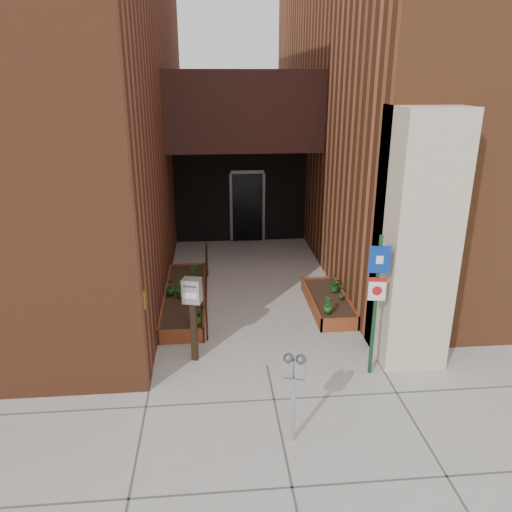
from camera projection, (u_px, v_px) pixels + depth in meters
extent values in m
plane|color=#9E9991|center=(267.00, 366.00, 8.82)|extent=(80.00, 80.00, 0.00)
cube|color=brown|center=(9.00, 70.00, 12.90)|extent=(8.00, 14.60, 10.00)
cube|color=brown|center=(447.00, 70.00, 14.35)|extent=(8.00, 13.70, 10.00)
cube|color=beige|center=(415.00, 240.00, 8.48)|extent=(1.10, 1.20, 4.40)
cube|color=black|center=(243.00, 110.00, 13.10)|extent=(4.20, 2.00, 2.00)
cube|color=black|center=(240.00, 192.00, 15.25)|extent=(4.00, 0.30, 3.00)
cube|color=black|center=(247.00, 208.00, 15.25)|extent=(0.90, 0.06, 2.10)
cube|color=#B79338|center=(145.00, 297.00, 7.96)|extent=(0.04, 0.30, 0.30)
cube|color=brown|center=(181.00, 337.00, 9.50)|extent=(0.90, 0.04, 0.30)
cube|color=brown|center=(188.00, 269.00, 12.84)|extent=(0.90, 0.04, 0.30)
cube|color=brown|center=(166.00, 299.00, 11.13)|extent=(0.04, 3.60, 0.30)
cube|color=brown|center=(204.00, 297.00, 11.21)|extent=(0.04, 3.60, 0.30)
cube|color=black|center=(185.00, 299.00, 11.18)|extent=(0.82, 3.52, 0.26)
cube|color=brown|center=(340.00, 325.00, 9.96)|extent=(0.80, 0.04, 0.30)
cube|color=brown|center=(318.00, 283.00, 11.98)|extent=(0.80, 0.04, 0.30)
cube|color=brown|center=(311.00, 303.00, 10.94)|extent=(0.04, 2.20, 0.30)
cube|color=brown|center=(345.00, 301.00, 11.00)|extent=(0.04, 2.20, 0.30)
cube|color=black|center=(328.00, 303.00, 10.98)|extent=(0.72, 2.12, 0.26)
cylinder|color=black|center=(207.00, 320.00, 9.52)|extent=(0.04, 0.04, 0.90)
cylinder|color=black|center=(207.00, 260.00, 12.61)|extent=(0.04, 0.04, 0.90)
cylinder|color=black|center=(206.00, 268.00, 10.92)|extent=(0.04, 3.30, 0.04)
cube|color=#A1A1A3|center=(293.00, 411.00, 6.85)|extent=(0.07, 0.07, 0.95)
cube|color=#A1A1A3|center=(294.00, 379.00, 6.68)|extent=(0.31, 0.19, 0.08)
cube|color=#A1A1A3|center=(288.00, 368.00, 6.64)|extent=(0.16, 0.13, 0.25)
sphere|color=#59595B|center=(289.00, 358.00, 6.59)|extent=(0.14, 0.14, 0.14)
cube|color=white|center=(288.00, 369.00, 6.59)|extent=(0.08, 0.03, 0.05)
cube|color=#B21414|center=(288.00, 373.00, 6.61)|extent=(0.08, 0.03, 0.03)
cube|color=#A1A1A3|center=(300.00, 369.00, 6.61)|extent=(0.16, 0.13, 0.25)
sphere|color=#59595B|center=(301.00, 360.00, 6.56)|extent=(0.14, 0.14, 0.14)
cube|color=white|center=(300.00, 370.00, 6.56)|extent=(0.08, 0.03, 0.05)
cube|color=#B21414|center=(300.00, 375.00, 6.58)|extent=(0.08, 0.03, 0.03)
cube|color=#153A1E|center=(375.00, 307.00, 8.21)|extent=(0.06, 0.06, 2.48)
cube|color=navy|center=(380.00, 260.00, 7.89)|extent=(0.34, 0.07, 0.45)
cube|color=white|center=(380.00, 260.00, 7.88)|extent=(0.11, 0.03, 0.14)
cube|color=white|center=(377.00, 289.00, 8.06)|extent=(0.28, 0.07, 0.40)
cube|color=#B21414|center=(378.00, 280.00, 8.00)|extent=(0.28, 0.06, 0.07)
cylinder|color=#B21414|center=(377.00, 291.00, 8.05)|extent=(0.16, 0.04, 0.16)
cube|color=black|center=(194.00, 331.00, 8.83)|extent=(0.13, 0.13, 1.15)
cube|color=silver|center=(192.00, 291.00, 8.57)|extent=(0.36, 0.30, 0.44)
cube|color=#59595B|center=(190.00, 287.00, 8.41)|extent=(0.22, 0.07, 0.04)
cube|color=white|center=(190.00, 296.00, 8.47)|extent=(0.24, 0.07, 0.10)
imported|color=#1A5016|center=(196.00, 313.00, 9.65)|extent=(0.49, 0.49, 0.41)
imported|color=#225A19|center=(179.00, 288.00, 10.83)|extent=(0.26, 0.26, 0.37)
imported|color=#235518|center=(170.00, 287.00, 10.94)|extent=(0.26, 0.26, 0.35)
imported|color=#1D5518|center=(193.00, 272.00, 11.70)|extent=(0.28, 0.28, 0.39)
imported|color=#1B6121|center=(328.00, 305.00, 10.09)|extent=(0.25, 0.25, 0.34)
imported|color=#2B5F1B|center=(342.00, 292.00, 10.69)|extent=(0.25, 0.25, 0.34)
imported|color=#1A5317|center=(335.00, 284.00, 11.09)|extent=(0.33, 0.33, 0.36)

